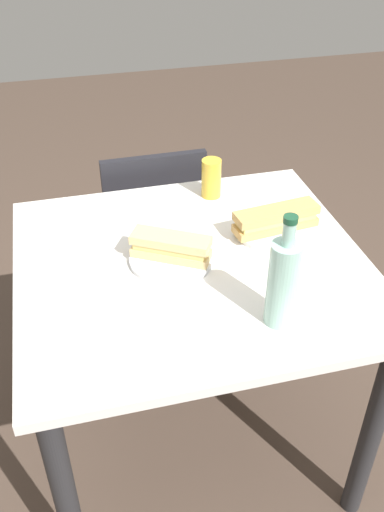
% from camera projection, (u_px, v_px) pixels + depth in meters
% --- Properties ---
extents(ground_plane, '(8.00, 8.00, 0.00)m').
position_uv_depth(ground_plane, '(192.00, 433.00, 2.04)').
color(ground_plane, '#47382D').
extents(dining_table, '(0.98, 0.90, 0.78)m').
position_uv_depth(dining_table, '(192.00, 296.00, 1.66)').
color(dining_table, silver).
rests_on(dining_table, ground).
extents(chair_far, '(0.40, 0.40, 0.84)m').
position_uv_depth(chair_far, '(153.00, 227.00, 2.26)').
color(chair_far, black).
rests_on(chair_far, ground).
extents(plate_near, '(0.24, 0.24, 0.01)m').
position_uv_depth(plate_near, '(171.00, 259.00, 1.58)').
color(plate_near, white).
rests_on(plate_near, dining_table).
extents(baguette_sandwich_near, '(0.23, 0.17, 0.07)m').
position_uv_depth(baguette_sandwich_near, '(171.00, 247.00, 1.56)').
color(baguette_sandwich_near, '#DBB77A').
rests_on(baguette_sandwich_near, plate_near).
extents(knife_near, '(0.15, 0.12, 0.01)m').
position_uv_depth(knife_near, '(173.00, 244.00, 1.62)').
color(knife_near, silver).
rests_on(knife_near, plate_near).
extents(plate_far, '(0.24, 0.24, 0.01)m').
position_uv_depth(plate_far, '(275.00, 230.00, 1.70)').
color(plate_far, white).
rests_on(plate_far, dining_table).
extents(baguette_sandwich_far, '(0.26, 0.10, 0.07)m').
position_uv_depth(baguette_sandwich_far, '(276.00, 219.00, 1.67)').
color(baguette_sandwich_far, tan).
rests_on(baguette_sandwich_far, plate_far).
extents(knife_far, '(0.18, 0.02, 0.01)m').
position_uv_depth(knife_far, '(263.00, 219.00, 1.73)').
color(knife_far, silver).
rests_on(knife_far, plate_far).
extents(water_bottle, '(0.08, 0.08, 0.30)m').
position_uv_depth(water_bottle, '(283.00, 282.00, 1.32)').
color(water_bottle, '#99C6B7').
rests_on(water_bottle, dining_table).
extents(beer_glass, '(0.06, 0.06, 0.13)m').
position_uv_depth(beer_glass, '(211.00, 178.00, 1.84)').
color(beer_glass, gold).
rests_on(beer_glass, dining_table).
extents(paper_napkin, '(0.17, 0.17, 0.00)m').
position_uv_depth(paper_napkin, '(66.00, 232.00, 1.70)').
color(paper_napkin, white).
rests_on(paper_napkin, dining_table).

